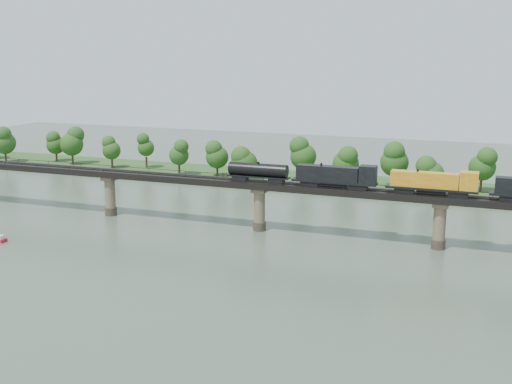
% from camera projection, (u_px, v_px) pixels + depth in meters
% --- Properties ---
extents(ground, '(400.00, 400.00, 0.00)m').
position_uv_depth(ground, '(205.00, 271.00, 120.90)').
color(ground, '#3A4A3A').
rests_on(ground, ground).
extents(far_bank, '(300.00, 24.00, 1.60)m').
position_uv_depth(far_bank, '(321.00, 182.00, 198.46)').
color(far_bank, '#26471C').
rests_on(far_bank, ground).
extents(bridge, '(236.00, 30.00, 11.50)m').
position_uv_depth(bridge, '(259.00, 207.00, 147.16)').
color(bridge, '#473A2D').
rests_on(bridge, ground).
extents(bridge_superstructure, '(220.00, 4.90, 0.75)m').
position_uv_depth(bridge_superstructure, '(259.00, 180.00, 145.79)').
color(bridge_superstructure, black).
rests_on(bridge_superstructure, bridge).
extents(far_treeline, '(289.06, 17.54, 13.60)m').
position_uv_depth(far_treeline, '(291.00, 157.00, 195.44)').
color(far_treeline, '#382619').
rests_on(far_treeline, far_bank).
extents(freight_train, '(75.51, 2.94, 5.20)m').
position_uv_depth(freight_train, '(399.00, 180.00, 134.63)').
color(freight_train, black).
rests_on(freight_train, bridge).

